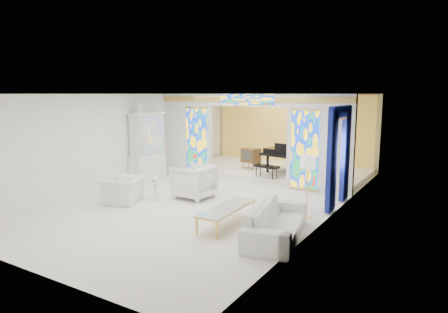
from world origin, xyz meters
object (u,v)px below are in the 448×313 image
Objects in this scene: armchair_right at (194,182)px; coffee_table at (227,208)px; armchair_left at (125,190)px; sofa at (276,221)px; china_cabinet at (147,147)px; tv_console at (251,155)px; grand_piano at (296,152)px.

armchair_right is 2.61m from coffee_table.
sofa reaches higher than armchair_left.
china_cabinet is 2.52× the size of armchair_left.
sofa is (3.36, -1.75, -0.12)m from armchair_right.
china_cabinet is 3.04m from armchair_left.
china_cabinet is 1.38× the size of coffee_table.
tv_console is at bearing 19.22° from sofa.
coffee_table is 2.54× the size of tv_console.
grand_piano is (-0.67, 5.99, 0.51)m from coffee_table.
coffee_table is at bearing 70.54° from sofa.
armchair_left is 3.45m from coffee_table.
tv_console is at bearing 112.42° from coffee_table.
grand_piano is at bearing 164.92° from armchair_right.
sofa is 6.93m from tv_console.
grand_piano is (2.78, 5.79, 0.56)m from armchair_left.
grand_piano is (-1.96, 6.15, 0.55)m from sofa.
grand_piano reaches higher than sofa.
armchair_left is at bearing 73.08° from sofa.
coffee_table is 0.70× the size of grand_piano.
grand_piano is 3.62× the size of tv_console.
china_cabinet is at bearing -109.87° from armchair_right.
grand_piano reaches higher than tv_console.
grand_piano is at bearing 5.03° from sofa.
armchair_left is 1.39× the size of tv_console.
grand_piano is at bearing 96.35° from coffee_table.
armchair_left is 5.64m from tv_console.
armchair_left is 1.97m from armchair_right.
grand_piano is (1.40, 4.40, 0.43)m from armchair_right.
china_cabinet is at bearing -130.61° from grand_piano.
sofa is 1.25× the size of coffee_table.
armchair_left is at bearing -60.86° from china_cabinet.
tv_console is at bearing 49.75° from china_cabinet.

